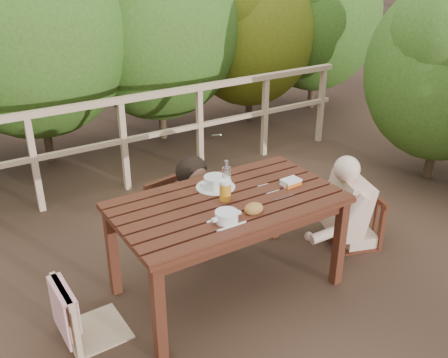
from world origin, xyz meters
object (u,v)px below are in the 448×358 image
chair_far (182,189)px  chair_right (356,200)px  table (228,246)px  butter_tub (291,183)px  chair_left (89,282)px  diner_right (363,171)px  soup_far (216,183)px  soup_near (227,217)px  beer_glass (225,191)px  bottle (226,177)px  woman (180,173)px  bread_roll (254,209)px

chair_far → chair_right: (1.23, -0.85, -0.07)m
table → butter_tub: 0.66m
chair_left → chair_right: 2.30m
chair_left → diner_right: bearing=-93.7°
soup_far → chair_far: bearing=87.9°
chair_left → soup_near: bearing=-111.6°
chair_right → beer_glass: (-1.30, 0.04, 0.41)m
diner_right → butter_tub: (-0.79, -0.02, 0.10)m
bottle → chair_right: bearing=-6.4°
table → woman: (0.05, 0.84, 0.25)m
woman → butter_tub: size_ratio=8.85×
beer_glass → bottle: bearing=54.2°
chair_far → chair_right: bearing=-45.0°
diner_right → bottle: 1.28m
chair_far → butter_tub: bearing=-71.8°
diner_right → bottle: diner_right is taller
chair_far → bread_roll: (-0.00, -1.07, 0.30)m
table → beer_glass: bearing=159.1°
chair_right → bottle: (-1.23, 0.14, 0.46)m
beer_glass → chair_far: bearing=85.0°
soup_far → butter_tub: bearing=-28.8°
chair_far → woman: bearing=79.8°
table → bread_roll: 0.48m
table → soup_far: 0.48m
soup_far → butter_tub: (0.49, -0.27, -0.02)m
table → beer_glass: (-0.02, 0.01, 0.45)m
chair_right → soup_far: size_ratio=2.83×
chair_left → woman: 1.34m
chair_left → bottle: 1.17m
bread_roll → butter_tub: (0.47, 0.19, -0.01)m
bread_roll → diner_right: bearing=9.6°
soup_near → beer_glass: bearing=59.5°
table → diner_right: bearing=-1.4°
chair_far → woman: (0.00, 0.02, 0.14)m
chair_left → bread_roll: chair_left is taller
soup_near → soup_far: size_ratio=0.88×
chair_left → bread_roll: size_ratio=5.96×
butter_tub → chair_far: bearing=115.6°
diner_right → beer_glass: diner_right is taller
soup_far → bread_roll: 0.47m
butter_tub → chair_left: bearing=173.0°
bottle → butter_tub: bottle is taller
diner_right → soup_near: 1.50m
bread_roll → bottle: size_ratio=0.53×
table → chair_left: chair_left is taller
diner_right → soup_near: diner_right is taller
chair_left → woman: size_ratio=0.66×
chair_left → chair_right: size_ratio=1.00×
table → chair_right: chair_right is taller
table → soup_near: bearing=-124.0°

